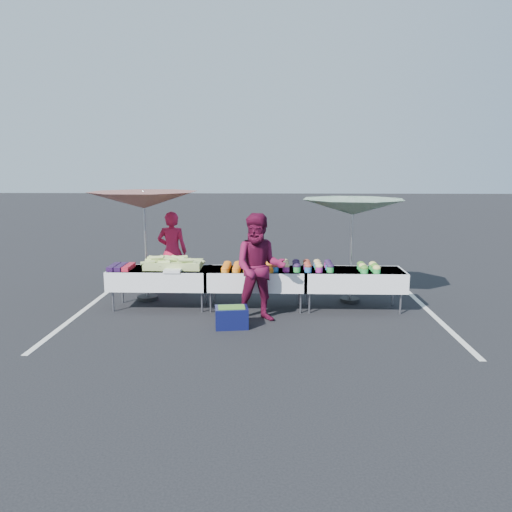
{
  "coord_description": "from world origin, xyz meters",
  "views": [
    {
      "loc": [
        0.29,
        -9.07,
        2.64
      ],
      "look_at": [
        0.0,
        0.0,
        1.0
      ],
      "focal_mm": 35.0,
      "sensor_mm": 36.0,
      "label": 1
    }
  ],
  "objects_px": {
    "table_center": "(256,278)",
    "vendor": "(172,251)",
    "storage_bin": "(232,317)",
    "umbrella_left": "(144,201)",
    "umbrella_right": "(353,208)",
    "customer": "(259,268)",
    "table_left": "(160,277)",
    "table_right": "(353,279)"
  },
  "relations": [
    {
      "from": "table_left",
      "to": "storage_bin",
      "type": "height_order",
      "value": "table_left"
    },
    {
      "from": "umbrella_left",
      "to": "umbrella_right",
      "type": "bearing_deg",
      "value": -0.3
    },
    {
      "from": "table_center",
      "to": "umbrella_left",
      "type": "relative_size",
      "value": 0.66
    },
    {
      "from": "table_right",
      "to": "storage_bin",
      "type": "xyz_separation_m",
      "value": [
        -2.17,
        -1.14,
        -0.4
      ]
    },
    {
      "from": "table_center",
      "to": "table_left",
      "type": "bearing_deg",
      "value": 180.0
    },
    {
      "from": "customer",
      "to": "umbrella_right",
      "type": "distance_m",
      "value": 2.35
    },
    {
      "from": "umbrella_right",
      "to": "table_center",
      "type": "bearing_deg",
      "value": -164.09
    },
    {
      "from": "table_left",
      "to": "storage_bin",
      "type": "xyz_separation_m",
      "value": [
        1.43,
        -1.14,
        -0.4
      ]
    },
    {
      "from": "table_left",
      "to": "customer",
      "type": "distance_m",
      "value": 2.06
    },
    {
      "from": "table_right",
      "to": "umbrella_right",
      "type": "distance_m",
      "value": 1.37
    },
    {
      "from": "table_center",
      "to": "table_right",
      "type": "bearing_deg",
      "value": 0.0
    },
    {
      "from": "storage_bin",
      "to": "umbrella_left",
      "type": "bearing_deg",
      "value": 129.41
    },
    {
      "from": "table_right",
      "to": "umbrella_left",
      "type": "relative_size",
      "value": 0.66
    },
    {
      "from": "table_right",
      "to": "umbrella_right",
      "type": "height_order",
      "value": "umbrella_right"
    },
    {
      "from": "vendor",
      "to": "umbrella_left",
      "type": "relative_size",
      "value": 0.61
    },
    {
      "from": "table_right",
      "to": "customer",
      "type": "relative_size",
      "value": 1.0
    },
    {
      "from": "table_center",
      "to": "vendor",
      "type": "xyz_separation_m",
      "value": [
        -1.82,
        1.3,
        0.27
      ]
    },
    {
      "from": "vendor",
      "to": "umbrella_right",
      "type": "distance_m",
      "value": 3.87
    },
    {
      "from": "customer",
      "to": "storage_bin",
      "type": "bearing_deg",
      "value": -139.14
    },
    {
      "from": "vendor",
      "to": "customer",
      "type": "relative_size",
      "value": 0.92
    },
    {
      "from": "table_right",
      "to": "umbrella_left",
      "type": "distance_m",
      "value": 4.26
    },
    {
      "from": "table_center",
      "to": "table_right",
      "type": "relative_size",
      "value": 1.0
    },
    {
      "from": "vendor",
      "to": "table_left",
      "type": "bearing_deg",
      "value": 92.58
    },
    {
      "from": "table_center",
      "to": "storage_bin",
      "type": "distance_m",
      "value": 1.26
    },
    {
      "from": "umbrella_right",
      "to": "customer",
      "type": "bearing_deg",
      "value": -144.0
    },
    {
      "from": "vendor",
      "to": "umbrella_left",
      "type": "bearing_deg",
      "value": 65.27
    },
    {
      "from": "vendor",
      "to": "storage_bin",
      "type": "height_order",
      "value": "vendor"
    },
    {
      "from": "vendor",
      "to": "umbrella_left",
      "type": "height_order",
      "value": "umbrella_left"
    },
    {
      "from": "table_right",
      "to": "storage_bin",
      "type": "relative_size",
      "value": 3.19
    },
    {
      "from": "umbrella_left",
      "to": "umbrella_right",
      "type": "distance_m",
      "value": 4.03
    },
    {
      "from": "table_center",
      "to": "vendor",
      "type": "bearing_deg",
      "value": 144.54
    },
    {
      "from": "table_left",
      "to": "table_right",
      "type": "distance_m",
      "value": 3.6
    },
    {
      "from": "table_right",
      "to": "customer",
      "type": "height_order",
      "value": "customer"
    },
    {
      "from": "vendor",
      "to": "customer",
      "type": "distance_m",
      "value": 2.8
    },
    {
      "from": "storage_bin",
      "to": "vendor",
      "type": "bearing_deg",
      "value": 112.89
    },
    {
      "from": "umbrella_right",
      "to": "vendor",
      "type": "bearing_deg",
      "value": 168.05
    },
    {
      "from": "vendor",
      "to": "storage_bin",
      "type": "relative_size",
      "value": 2.92
    },
    {
      "from": "umbrella_left",
      "to": "umbrella_right",
      "type": "xyz_separation_m",
      "value": [
        4.03,
        -0.02,
        -0.12
      ]
    },
    {
      "from": "table_center",
      "to": "vendor",
      "type": "height_order",
      "value": "vendor"
    },
    {
      "from": "table_right",
      "to": "umbrella_left",
      "type": "xyz_separation_m",
      "value": [
        -3.99,
        0.54,
        1.39
      ]
    },
    {
      "from": "customer",
      "to": "umbrella_right",
      "type": "height_order",
      "value": "umbrella_right"
    },
    {
      "from": "table_center",
      "to": "umbrella_right",
      "type": "distance_m",
      "value": 2.29
    }
  ]
}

